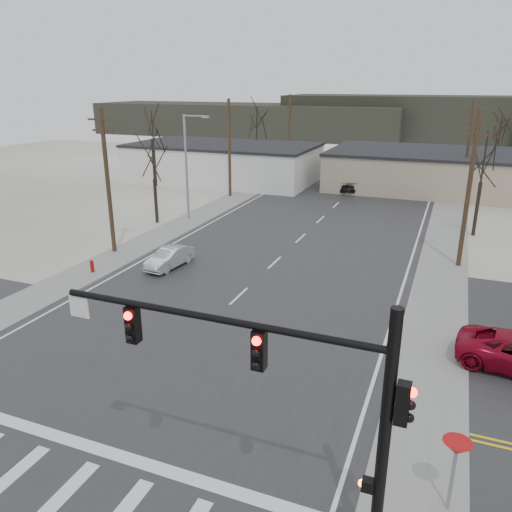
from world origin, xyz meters
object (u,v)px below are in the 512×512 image
(fire_hydrant, at_px, (92,266))
(sedan_crossing, at_px, (169,258))
(car_far_a, at_px, (347,185))
(traffic_signal_mast, at_px, (303,394))
(car_far_b, at_px, (358,154))

(fire_hydrant, height_order, sedan_crossing, sedan_crossing)
(car_far_a, bearing_deg, fire_hydrant, 53.60)
(traffic_signal_mast, xyz_separation_m, car_far_b, (-12.06, 71.20, -3.99))
(sedan_crossing, height_order, car_far_b, sedan_crossing)
(car_far_b, bearing_deg, fire_hydrant, -100.06)
(traffic_signal_mast, distance_m, sedan_crossing, 22.27)
(sedan_crossing, bearing_deg, traffic_signal_mast, -43.96)
(fire_hydrant, xyz_separation_m, sedan_crossing, (4.10, 2.65, 0.24))
(traffic_signal_mast, height_order, sedan_crossing, traffic_signal_mast)
(fire_hydrant, distance_m, sedan_crossing, 4.89)
(car_far_b, bearing_deg, traffic_signal_mast, -84.40)
(traffic_signal_mast, xyz_separation_m, sedan_crossing, (-13.99, 16.86, -3.98))
(traffic_signal_mast, height_order, car_far_a, traffic_signal_mast)
(sedan_crossing, xyz_separation_m, car_far_a, (5.66, 28.33, 0.05))
(sedan_crossing, xyz_separation_m, car_far_b, (1.94, 54.35, -0.01))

